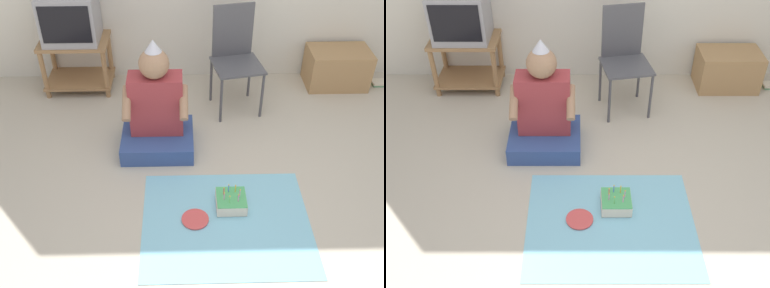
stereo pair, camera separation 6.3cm
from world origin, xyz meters
The scene contains 9 objects.
ground_plane centered at (0.00, 0.00, 0.00)m, with size 16.00×16.00×0.00m, color #BCB29E.
tv_stand centered at (-1.34, 1.79, 0.29)m, with size 0.62×0.42×0.50m.
tv centered at (-1.34, 1.79, 0.71)m, with size 0.48×0.41×0.42m.
folding_chair centered at (0.09, 1.47, 0.51)m, with size 0.47×0.46×0.90m.
cardboard_box_stack centered at (1.12, 1.78, 0.18)m, with size 0.57×0.37×0.36m.
person_seated centered at (-0.57, 0.87, 0.30)m, with size 0.56×0.49×0.91m.
party_cloth centered at (-0.09, 0.02, 0.00)m, with size 1.12×0.94×0.01m.
birthday_cake centered at (-0.04, 0.17, 0.05)m, with size 0.21×0.21×0.15m.
paper_plate centered at (-0.29, 0.05, 0.01)m, with size 0.18×0.18×0.01m.
Camera 2 is at (-0.30, -1.99, 2.29)m, focal length 42.00 mm.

